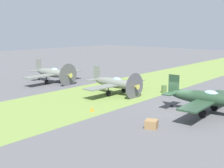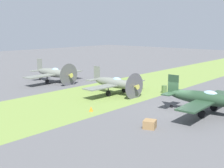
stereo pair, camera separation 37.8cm
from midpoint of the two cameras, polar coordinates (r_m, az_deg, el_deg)
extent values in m
plane|color=#515154|center=(28.45, 12.11, -4.79)|extent=(160.00, 160.00, 0.00)
cube|color=olive|center=(33.92, -1.95, -2.06)|extent=(120.00, 11.00, 0.01)
ellipsoid|color=#233D28|center=(27.44, 17.60, -2.60)|extent=(1.46, 6.63, 1.20)
cube|color=#233D28|center=(27.34, 18.34, -3.01)|extent=(9.36, 2.01, 0.14)
cube|color=#233D28|center=(28.47, 12.09, -0.08)|extent=(0.14, 1.07, 1.84)
cube|color=#233D28|center=(28.62, 12.03, -1.61)|extent=(3.13, 0.99, 0.10)
ellipsoid|color=#8CB2C6|center=(27.15, 18.79, -1.90)|extent=(0.73, 1.38, 0.68)
cylinder|color=black|center=(28.81, 19.42, -4.30)|extent=(0.24, 0.67, 0.66)
cylinder|color=black|center=(28.70, 19.48, -3.40)|extent=(0.12, 0.12, 0.93)
cylinder|color=black|center=(26.27, 17.31, -5.59)|extent=(0.24, 0.67, 0.66)
cylinder|color=black|center=(26.15, 17.37, -4.62)|extent=(0.12, 0.12, 0.93)
cylinder|color=black|center=(28.97, 11.76, -4.18)|extent=(0.13, 0.31, 0.31)
ellipsoid|color=slate|center=(34.02, 0.61, 0.24)|extent=(1.45, 6.23, 1.13)
cube|color=slate|center=(33.80, 1.06, -0.06)|extent=(8.79, 2.00, 0.13)
cube|color=slate|center=(35.86, -2.63, 2.09)|extent=(0.14, 1.00, 1.73)
cube|color=slate|center=(35.98, -2.62, 0.95)|extent=(2.94, 0.97, 0.09)
cone|color=#B7B24C|center=(31.85, 4.92, -0.51)|extent=(0.61, 0.67, 0.58)
cylinder|color=#4C4C51|center=(31.97, 4.67, -0.47)|extent=(2.90, 0.19, 2.91)
ellipsoid|color=#8CB2C6|center=(33.58, 1.29, 0.79)|extent=(0.70, 1.30, 0.64)
cylinder|color=black|center=(34.86, 2.65, -1.20)|extent=(0.23, 0.63, 0.62)
cylinder|color=black|center=(34.77, 2.65, -0.50)|extent=(0.11, 0.11, 0.87)
cylinder|color=black|center=(32.98, -0.40, -1.87)|extent=(0.23, 0.63, 0.62)
cylinder|color=black|center=(32.89, -0.41, -1.13)|extent=(0.11, 0.11, 0.87)
cylinder|color=black|center=(36.28, -2.70, -1.00)|extent=(0.12, 0.30, 0.29)
ellipsoid|color=slate|center=(42.09, -11.09, 2.15)|extent=(1.35, 6.54, 1.19)
cube|color=slate|center=(41.82, -10.75, 1.91)|extent=(9.24, 1.85, 0.13)
cube|color=slate|center=(44.32, -13.55, 3.60)|extent=(0.12, 1.06, 1.82)
cube|color=slate|center=(44.41, -13.51, 2.62)|extent=(3.09, 0.94, 0.10)
cone|color=#B7B24C|center=(39.46, -7.88, 1.69)|extent=(0.63, 0.69, 0.61)
cylinder|color=#4C4C51|center=(39.60, -8.07, 1.72)|extent=(3.07, 0.11, 3.07)
ellipsoid|color=#8CB2C6|center=(41.59, -10.61, 2.65)|extent=(0.70, 1.36, 0.67)
cylinder|color=black|center=(42.77, -9.19, 0.90)|extent=(0.23, 0.66, 0.65)
cylinder|color=black|center=(42.70, -9.21, 1.51)|extent=(0.12, 0.12, 0.92)
cylinder|color=black|center=(41.04, -12.12, 0.39)|extent=(0.23, 0.66, 0.65)
cylinder|color=black|center=(40.96, -12.14, 1.03)|extent=(0.12, 0.12, 0.92)
cylinder|color=black|center=(44.69, -13.51, 0.94)|extent=(0.12, 0.31, 0.31)
cylinder|color=#476633|center=(35.23, 10.33, -1.01)|extent=(0.60, 0.60, 0.90)
cube|color=olive|center=(22.80, 7.76, -7.69)|extent=(1.16, 1.16, 0.64)
cone|color=orange|center=(27.15, -3.66, -4.84)|extent=(0.36, 0.36, 0.44)
camera|label=1|loc=(0.19, -89.68, 0.06)|focal=47.41mm
camera|label=2|loc=(0.19, 90.32, -0.06)|focal=47.41mm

